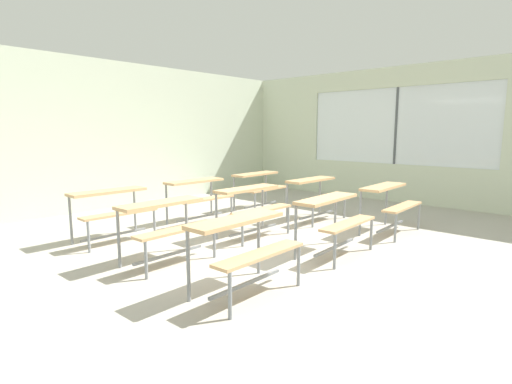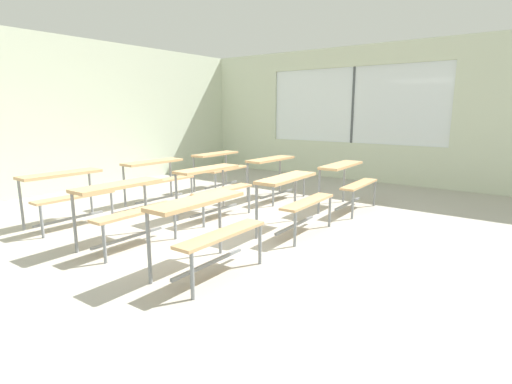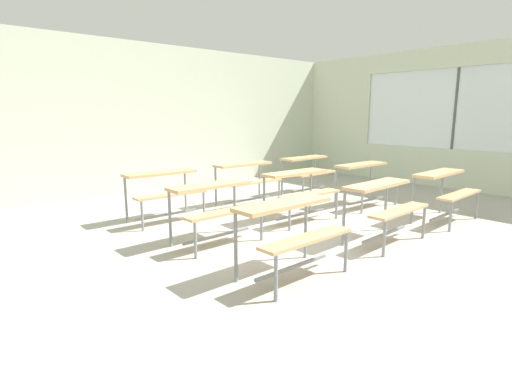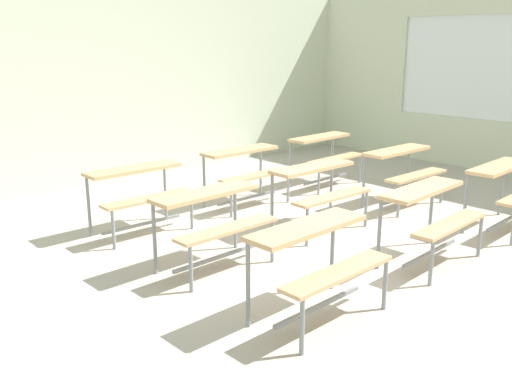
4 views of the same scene
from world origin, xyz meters
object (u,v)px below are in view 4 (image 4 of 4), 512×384
(desk_bench_r1c2, at_px, (403,164))
(desk_bench_r2c2, at_px, (325,149))
(desk_bench_r0c1, at_px, (431,207))
(desk_bench_r0c2, at_px, (508,182))
(desk_bench_r1c0, at_px, (213,211))
(desk_bench_r1c1, at_px, (319,182))
(desk_bench_r0c0, at_px, (317,250))
(desk_bench_r2c0, at_px, (139,184))
(desk_bench_r2c1, at_px, (246,164))

(desk_bench_r1c2, bearing_deg, desk_bench_r2c2, 88.74)
(desk_bench_r0c1, height_order, desk_bench_r0c2, same)
(desk_bench_r1c0, xyz_separation_m, desk_bench_r1c1, (1.60, 0.07, 0.00))
(desk_bench_r2c2, bearing_deg, desk_bench_r1c1, -143.15)
(desk_bench_r1c1, bearing_deg, desk_bench_r1c0, -176.17)
(desk_bench_r0c0, height_order, desk_bench_r2c0, same)
(desk_bench_r0c0, xyz_separation_m, desk_bench_r1c0, (0.03, 1.34, 0.00))
(desk_bench_r1c1, xyz_separation_m, desk_bench_r2c2, (1.64, 1.33, 0.00))
(desk_bench_r0c1, height_order, desk_bench_r1c0, same)
(desk_bench_r0c2, distance_m, desk_bench_r2c1, 3.19)
(desk_bench_r1c2, xyz_separation_m, desk_bench_r2c2, (0.06, 1.40, 0.00))
(desk_bench_r2c1, bearing_deg, desk_bench_r0c1, -89.60)
(desk_bench_r1c2, height_order, desk_bench_r2c2, same)
(desk_bench_r1c2, xyz_separation_m, desk_bench_r2c0, (-3.16, 1.38, 0.00))
(desk_bench_r1c0, height_order, desk_bench_r2c2, same)
(desk_bench_r0c2, distance_m, desk_bench_r1c2, 1.37)
(desk_bench_r0c2, bearing_deg, desk_bench_r2c1, 117.09)
(desk_bench_r2c0, xyz_separation_m, desk_bench_r2c2, (3.21, 0.02, 0.00))
(desk_bench_r1c0, xyz_separation_m, desk_bench_r2c0, (0.03, 1.38, 0.00))
(desk_bench_r0c1, bearing_deg, desk_bench_r1c2, 38.04)
(desk_bench_r1c0, distance_m, desk_bench_r2c2, 3.53)
(desk_bench_r0c1, relative_size, desk_bench_r2c0, 1.02)
(desk_bench_r0c2, xyz_separation_m, desk_bench_r2c2, (0.02, 2.77, 0.00))
(desk_bench_r0c1, bearing_deg, desk_bench_r2c1, 87.34)
(desk_bench_r1c2, bearing_deg, desk_bench_r2c1, 138.46)
(desk_bench_r0c2, height_order, desk_bench_r2c1, same)
(desk_bench_r0c0, height_order, desk_bench_r1c1, same)
(desk_bench_r2c2, bearing_deg, desk_bench_r2c1, 177.72)
(desk_bench_r0c1, xyz_separation_m, desk_bench_r1c0, (-1.65, 1.32, 0.00))
(desk_bench_r0c1, xyz_separation_m, desk_bench_r1c1, (-0.05, 1.39, 0.00))
(desk_bench_r1c1, distance_m, desk_bench_r2c0, 2.04)
(desk_bench_r2c2, bearing_deg, desk_bench_r0c0, -142.08)
(desk_bench_r0c0, relative_size, desk_bench_r2c1, 1.00)
(desk_bench_r1c0, relative_size, desk_bench_r2c1, 1.01)
(desk_bench_r2c0, bearing_deg, desk_bench_r1c1, -39.12)
(desk_bench_r0c2, bearing_deg, desk_bench_r0c1, 175.90)
(desk_bench_r1c2, bearing_deg, desk_bench_r0c0, -156.36)
(desk_bench_r0c2, height_order, desk_bench_r1c0, same)
(desk_bench_r1c1, height_order, desk_bench_r2c1, same)
(desk_bench_r0c1, bearing_deg, desk_bench_r1c1, 89.56)
(desk_bench_r0c1, distance_m, desk_bench_r1c2, 2.02)
(desk_bench_r1c0, relative_size, desk_bench_r2c2, 0.99)
(desk_bench_r1c1, bearing_deg, desk_bench_r2c0, 141.48)
(desk_bench_r2c2, bearing_deg, desk_bench_r0c2, -92.43)
(desk_bench_r0c0, distance_m, desk_bench_r0c1, 1.68)
(desk_bench_r1c2, distance_m, desk_bench_r2c1, 2.08)
(desk_bench_r0c2, xyz_separation_m, desk_bench_r1c0, (-3.22, 1.37, 0.00))
(desk_bench_r0c0, distance_m, desk_bench_r1c2, 3.48)
(desk_bench_r0c0, distance_m, desk_bench_r0c2, 3.25)
(desk_bench_r1c1, distance_m, desk_bench_r2c2, 2.11)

